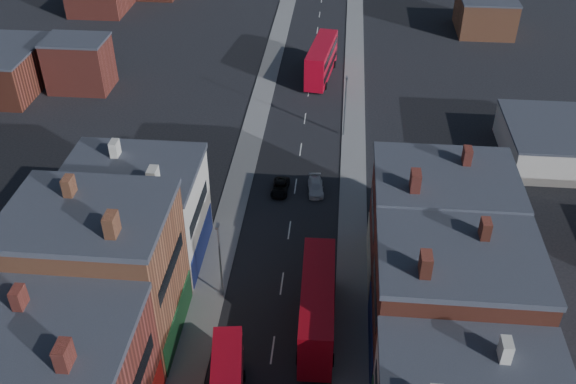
% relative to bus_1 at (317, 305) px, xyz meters
% --- Properties ---
extents(pavement_west, '(3.00, 200.00, 0.12)m').
position_rel_bus_1_xyz_m(pavement_west, '(-10.00, 23.28, -2.72)').
color(pavement_west, gray).
rests_on(pavement_west, ground).
extents(pavement_east, '(3.00, 200.00, 0.12)m').
position_rel_bus_1_xyz_m(pavement_east, '(3.00, 23.28, -2.72)').
color(pavement_east, gray).
rests_on(pavement_east, ground).
extents(lamp_post_2, '(0.25, 0.70, 8.12)m').
position_rel_bus_1_xyz_m(lamp_post_2, '(-8.70, 3.28, 1.93)').
color(lamp_post_2, slate).
rests_on(lamp_post_2, ground).
extents(lamp_post_3, '(0.25, 0.70, 8.12)m').
position_rel_bus_1_xyz_m(lamp_post_3, '(1.70, 33.28, 1.93)').
color(lamp_post_3, slate).
rests_on(lamp_post_3, ground).
extents(bus_1, '(3.21, 11.97, 5.15)m').
position_rel_bus_1_xyz_m(bus_1, '(0.00, 0.00, 0.00)').
color(bus_1, red).
rests_on(bus_1, ground).
extents(bus_2, '(4.35, 12.46, 5.27)m').
position_rel_bus_1_xyz_m(bus_2, '(-2.00, 50.30, 0.06)').
color(bus_2, '#B8081B').
rests_on(bus_2, ground).
extents(car_2, '(1.97, 3.99, 1.09)m').
position_rel_bus_1_xyz_m(car_2, '(-5.13, 20.12, -2.23)').
color(car_2, black).
rests_on(car_2, ground).
extents(car_3, '(2.09, 4.24, 1.18)m').
position_rel_bus_1_xyz_m(car_3, '(-1.19, 20.54, -2.19)').
color(car_3, silver).
rests_on(car_3, ground).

